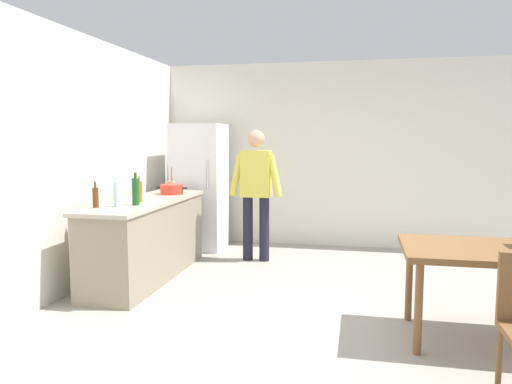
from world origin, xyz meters
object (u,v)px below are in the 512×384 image
(cooking_pot, at_px, (172,189))
(utensil_jar, at_px, (171,186))
(person, at_px, (256,186))
(bottle_oil_amber, at_px, (139,191))
(bottle_beer_brown, at_px, (96,197))
(bottle_wine_green, at_px, (136,191))
(refrigerator, at_px, (200,187))
(dining_table, at_px, (496,258))
(bottle_water_clear, at_px, (117,194))

(cooking_pot, height_order, utensil_jar, utensil_jar)
(person, height_order, bottle_oil_amber, person)
(bottle_beer_brown, distance_m, bottle_oil_amber, 0.56)
(bottle_wine_green, relative_size, bottle_oil_amber, 1.21)
(person, bearing_deg, refrigerator, 149.77)
(person, height_order, bottle_beer_brown, person)
(refrigerator, xyz_separation_m, person, (0.95, -0.55, 0.08))
(refrigerator, bearing_deg, dining_table, -39.29)
(bottle_beer_brown, xyz_separation_m, bottle_water_clear, (0.17, 0.11, 0.02))
(refrigerator, distance_m, bottle_water_clear, 2.18)
(dining_table, distance_m, utensil_jar, 3.99)
(utensil_jar, relative_size, bottle_wine_green, 0.94)
(utensil_jar, relative_size, bottle_beer_brown, 1.23)
(cooking_pot, bearing_deg, dining_table, -27.09)
(dining_table, height_order, bottle_wine_green, bottle_wine_green)
(utensil_jar, bearing_deg, cooking_pot, -65.46)
(refrigerator, height_order, utensil_jar, refrigerator)
(utensil_jar, bearing_deg, bottle_wine_green, -84.05)
(bottle_beer_brown, relative_size, bottle_water_clear, 0.87)
(person, bearing_deg, utensil_jar, -170.96)
(utensil_jar, distance_m, bottle_oil_amber, 1.04)
(refrigerator, xyz_separation_m, dining_table, (3.30, -2.70, -0.23))
(refrigerator, bearing_deg, bottle_beer_brown, -98.24)
(person, relative_size, bottle_oil_amber, 6.07)
(cooking_pot, xyz_separation_m, utensil_jar, (-0.12, 0.27, 0.02))
(person, relative_size, bottle_beer_brown, 6.54)
(dining_table, relative_size, bottle_beer_brown, 5.38)
(bottle_beer_brown, bearing_deg, bottle_oil_amber, 65.30)
(refrigerator, height_order, bottle_wine_green, refrigerator)
(utensil_jar, relative_size, bottle_water_clear, 1.07)
(cooking_pot, bearing_deg, bottle_wine_green, -89.31)
(bottle_beer_brown, bearing_deg, dining_table, -6.65)
(refrigerator, xyz_separation_m, bottle_beer_brown, (-0.33, -2.28, 0.11))
(bottle_wine_green, distance_m, bottle_oil_amber, 0.26)
(cooking_pot, distance_m, bottle_oil_amber, 0.78)
(cooking_pot, bearing_deg, bottle_water_clear, -96.17)
(cooking_pot, height_order, bottle_water_clear, bottle_water_clear)
(person, distance_m, bottle_oil_amber, 1.60)
(utensil_jar, height_order, bottle_oil_amber, utensil_jar)
(cooking_pot, relative_size, utensil_jar, 1.25)
(refrigerator, distance_m, bottle_oil_amber, 1.78)
(cooking_pot, height_order, bottle_oil_amber, bottle_oil_amber)
(refrigerator, bearing_deg, bottle_water_clear, -94.14)
(refrigerator, relative_size, dining_table, 1.29)
(bottle_beer_brown, bearing_deg, bottle_wine_green, 39.36)
(bottle_water_clear, distance_m, bottle_oil_amber, 0.40)
(cooking_pot, relative_size, bottle_water_clear, 1.33)
(bottle_oil_amber, bearing_deg, person, 49.29)
(cooking_pot, xyz_separation_m, bottle_beer_brown, (-0.30, -1.28, 0.05))
(dining_table, bearing_deg, bottle_wine_green, 168.43)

